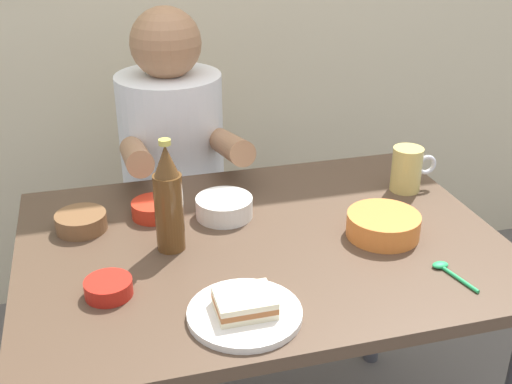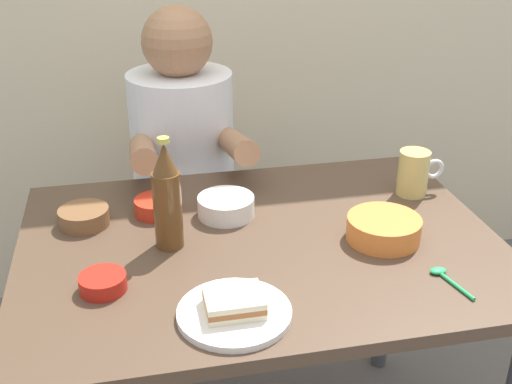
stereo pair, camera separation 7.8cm
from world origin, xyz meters
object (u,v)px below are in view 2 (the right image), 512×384
object	(u,v)px
beer_mug	(414,173)
dining_table	(260,274)
plate_orange	(234,313)
sambal_bowl_red	(103,282)
sandwich	(234,302)
stool	(188,252)
beer_bottle	(167,199)
person_seated	(183,139)

from	to	relation	value
beer_mug	dining_table	bearing A→B (deg)	-160.55
plate_orange	sambal_bowl_red	size ratio (longest dim) A/B	2.29
plate_orange	sambal_bowl_red	world-z (taller)	sambal_bowl_red
dining_table	beer_mug	bearing A→B (deg)	19.45
plate_orange	sambal_bowl_red	distance (m)	0.28
sambal_bowl_red	sandwich	bearing A→B (deg)	-29.94
dining_table	plate_orange	xyz separation A→B (m)	(-0.11, -0.27, 0.10)
dining_table	plate_orange	size ratio (longest dim) A/B	5.00
sambal_bowl_red	stool	bearing A→B (deg)	72.47
sandwich	beer_mug	size ratio (longest dim) A/B	0.87
plate_orange	sandwich	world-z (taller)	sandwich
beer_bottle	sambal_bowl_red	size ratio (longest dim) A/B	2.73
sandwich	plate_orange	bearing A→B (deg)	180.00
dining_table	beer_mug	distance (m)	0.50
beer_mug	sambal_bowl_red	distance (m)	0.85
stool	dining_table	bearing A→B (deg)	-79.76
beer_mug	sandwich	bearing A→B (deg)	-142.46
plate_orange	beer_mug	xyz separation A→B (m)	(0.56, 0.43, 0.05)
person_seated	sandwich	world-z (taller)	person_seated
stool	sandwich	size ratio (longest dim) A/B	4.09
stool	sandwich	distance (m)	0.99
plate_orange	stool	bearing A→B (deg)	90.27
sandwich	sambal_bowl_red	size ratio (longest dim) A/B	1.15
dining_table	person_seated	bearing A→B (deg)	100.42
beer_bottle	sambal_bowl_red	bearing A→B (deg)	-134.72
stool	person_seated	size ratio (longest dim) A/B	0.63
dining_table	plate_orange	bearing A→B (deg)	-112.14
sandwich	person_seated	bearing A→B (deg)	90.28
stool	sandwich	xyz separation A→B (m)	(0.00, -0.90, 0.42)
person_seated	plate_orange	size ratio (longest dim) A/B	3.27
beer_mug	beer_bottle	distance (m)	0.67
sandwich	beer_mug	xyz separation A→B (m)	(0.56, 0.43, 0.03)
sandwich	dining_table	bearing A→B (deg)	67.86
dining_table	stool	world-z (taller)	dining_table
person_seated	beer_mug	bearing A→B (deg)	-39.52
beer_bottle	dining_table	bearing A→B (deg)	-5.66
sambal_bowl_red	dining_table	bearing A→B (deg)	20.00
person_seated	beer_mug	xyz separation A→B (m)	(0.56, -0.46, 0.03)
dining_table	sandwich	xyz separation A→B (m)	(-0.11, -0.27, 0.13)
plate_orange	beer_bottle	xyz separation A→B (m)	(-0.10, 0.29, 0.11)
stool	person_seated	world-z (taller)	person_seated
plate_orange	beer_mug	size ratio (longest dim) A/B	1.75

